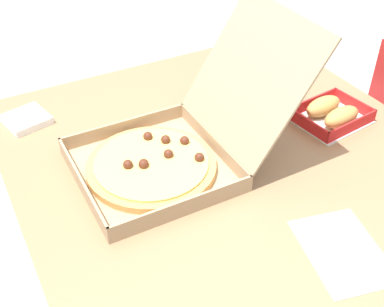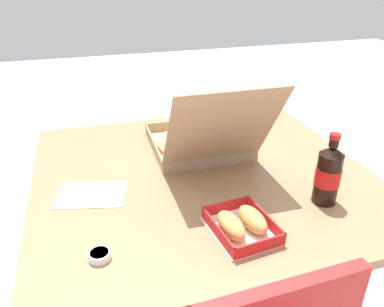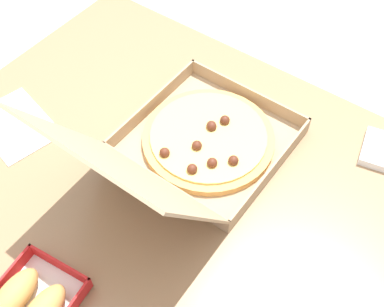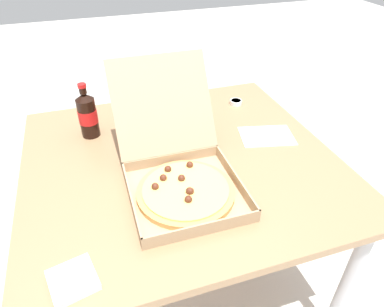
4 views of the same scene
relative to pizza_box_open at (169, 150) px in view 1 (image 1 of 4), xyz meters
name	(u,v)px [view 1 (image 1 of 4)]	position (x,y,z in m)	size (l,w,h in m)	color
dining_table	(229,178)	(0.04, 0.15, -0.12)	(1.13, 1.05, 0.70)	#997551
pizza_box_open	(169,150)	(0.00, 0.00, 0.00)	(0.36, 0.55, 0.34)	tan
bread_side_box	(332,113)	(0.04, 0.48, -0.02)	(0.17, 0.21, 0.06)	white
cola_bottle	(254,53)	(-0.26, 0.42, 0.05)	(0.07, 0.07, 0.22)	black
paper_menu	(343,251)	(0.42, 0.19, -0.05)	(0.21, 0.15, 0.00)	white
napkin_pile	(26,119)	(-0.36, -0.27, -0.04)	(0.11, 0.11, 0.02)	white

